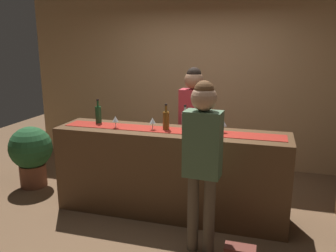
{
  "coord_description": "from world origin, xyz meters",
  "views": [
    {
      "loc": [
        1.04,
        -3.68,
        2.02
      ],
      "look_at": [
        -0.02,
        0.0,
        1.07
      ],
      "focal_mm": 37.1,
      "sensor_mm": 36.0,
      "label": 1
    }
  ],
  "objects_px": {
    "wine_bottle_green": "(98,114)",
    "customer_sipping": "(203,150)",
    "wine_glass_mid_counter": "(224,124)",
    "wine_bottle_clear": "(185,122)",
    "wine_glass_near_customer": "(153,121)",
    "wine_bottle_amber": "(166,120)",
    "wine_glass_far_end": "(115,119)",
    "potted_plant_tall": "(31,152)",
    "bartender": "(193,118)"
  },
  "relations": [
    {
      "from": "wine_glass_far_end",
      "to": "bartender",
      "type": "height_order",
      "value": "bartender"
    },
    {
      "from": "wine_glass_far_end",
      "to": "wine_bottle_green",
      "type": "bearing_deg",
      "value": 151.15
    },
    {
      "from": "wine_bottle_amber",
      "to": "wine_glass_far_end",
      "type": "relative_size",
      "value": 2.1
    },
    {
      "from": "customer_sipping",
      "to": "potted_plant_tall",
      "type": "relative_size",
      "value": 1.94
    },
    {
      "from": "wine_glass_mid_counter",
      "to": "wine_glass_near_customer",
      "type": "bearing_deg",
      "value": -173.32
    },
    {
      "from": "bartender",
      "to": "potted_plant_tall",
      "type": "bearing_deg",
      "value": 12.18
    },
    {
      "from": "wine_bottle_clear",
      "to": "wine_glass_near_customer",
      "type": "xyz_separation_m",
      "value": [
        -0.37,
        -0.03,
        -0.01
      ]
    },
    {
      "from": "wine_bottle_amber",
      "to": "wine_glass_mid_counter",
      "type": "relative_size",
      "value": 2.1
    },
    {
      "from": "customer_sipping",
      "to": "wine_glass_far_end",
      "type": "bearing_deg",
      "value": 156.42
    },
    {
      "from": "wine_bottle_clear",
      "to": "potted_plant_tall",
      "type": "height_order",
      "value": "wine_bottle_clear"
    },
    {
      "from": "wine_bottle_green",
      "to": "customer_sipping",
      "type": "distance_m",
      "value": 1.64
    },
    {
      "from": "customer_sipping",
      "to": "wine_bottle_green",
      "type": "bearing_deg",
      "value": 156.13
    },
    {
      "from": "wine_bottle_green",
      "to": "wine_glass_far_end",
      "type": "distance_m",
      "value": 0.35
    },
    {
      "from": "wine_bottle_clear",
      "to": "wine_bottle_green",
      "type": "distance_m",
      "value": 1.12
    },
    {
      "from": "wine_bottle_amber",
      "to": "customer_sipping",
      "type": "bearing_deg",
      "value": -50.97
    },
    {
      "from": "wine_glass_mid_counter",
      "to": "wine_bottle_amber",
      "type": "bearing_deg",
      "value": -176.03
    },
    {
      "from": "wine_glass_far_end",
      "to": "bartender",
      "type": "bearing_deg",
      "value": 39.94
    },
    {
      "from": "bartender",
      "to": "customer_sipping",
      "type": "relative_size",
      "value": 1.01
    },
    {
      "from": "wine_glass_near_customer",
      "to": "wine_bottle_amber",
      "type": "bearing_deg",
      "value": 18.19
    },
    {
      "from": "customer_sipping",
      "to": "potted_plant_tall",
      "type": "xyz_separation_m",
      "value": [
        -2.59,
        0.89,
        -0.54
      ]
    },
    {
      "from": "wine_glass_mid_counter",
      "to": "wine_bottle_green",
      "type": "bearing_deg",
      "value": 178.69
    },
    {
      "from": "wine_glass_far_end",
      "to": "potted_plant_tall",
      "type": "relative_size",
      "value": 0.17
    },
    {
      "from": "wine_glass_mid_counter",
      "to": "potted_plant_tall",
      "type": "bearing_deg",
      "value": 176.43
    },
    {
      "from": "wine_bottle_green",
      "to": "customer_sipping",
      "type": "height_order",
      "value": "customer_sipping"
    },
    {
      "from": "wine_glass_far_end",
      "to": "wine_glass_mid_counter",
      "type": "bearing_deg",
      "value": 6.1
    },
    {
      "from": "wine_glass_mid_counter",
      "to": "wine_bottle_clear",
      "type": "bearing_deg",
      "value": -171.95
    },
    {
      "from": "wine_glass_far_end",
      "to": "bartender",
      "type": "distance_m",
      "value": 1.03
    },
    {
      "from": "wine_bottle_clear",
      "to": "customer_sipping",
      "type": "relative_size",
      "value": 0.18
    },
    {
      "from": "potted_plant_tall",
      "to": "wine_glass_mid_counter",
      "type": "bearing_deg",
      "value": -3.57
    },
    {
      "from": "wine_bottle_amber",
      "to": "wine_glass_mid_counter",
      "type": "distance_m",
      "value": 0.65
    },
    {
      "from": "wine_glass_near_customer",
      "to": "wine_glass_far_end",
      "type": "height_order",
      "value": "same"
    },
    {
      "from": "wine_glass_near_customer",
      "to": "customer_sipping",
      "type": "bearing_deg",
      "value": -42.18
    },
    {
      "from": "wine_bottle_clear",
      "to": "potted_plant_tall",
      "type": "bearing_deg",
      "value": 174.26
    },
    {
      "from": "wine_glass_near_customer",
      "to": "bartender",
      "type": "relative_size",
      "value": 0.08
    },
    {
      "from": "wine_bottle_green",
      "to": "wine_bottle_amber",
      "type": "bearing_deg",
      "value": -5.14
    },
    {
      "from": "customer_sipping",
      "to": "wine_glass_mid_counter",
      "type": "bearing_deg",
      "value": 86.33
    },
    {
      "from": "wine_glass_near_customer",
      "to": "bartender",
      "type": "height_order",
      "value": "bartender"
    },
    {
      "from": "wine_glass_far_end",
      "to": "bartender",
      "type": "xyz_separation_m",
      "value": [
        0.78,
        0.66,
        -0.08
      ]
    },
    {
      "from": "wine_glass_mid_counter",
      "to": "wine_glass_far_end",
      "type": "height_order",
      "value": "same"
    },
    {
      "from": "wine_bottle_clear",
      "to": "bartender",
      "type": "bearing_deg",
      "value": 92.88
    },
    {
      "from": "wine_glass_far_end",
      "to": "wine_bottle_amber",
      "type": "bearing_deg",
      "value": 8.44
    },
    {
      "from": "wine_glass_mid_counter",
      "to": "customer_sipping",
      "type": "distance_m",
      "value": 0.74
    },
    {
      "from": "wine_glass_mid_counter",
      "to": "customer_sipping",
      "type": "xyz_separation_m",
      "value": [
        -0.1,
        -0.73,
        -0.09
      ]
    },
    {
      "from": "bartender",
      "to": "potted_plant_tall",
      "type": "relative_size",
      "value": 1.97
    },
    {
      "from": "wine_bottle_green",
      "to": "wine_bottle_clear",
      "type": "bearing_deg",
      "value": -4.87
    },
    {
      "from": "wine_bottle_green",
      "to": "wine_glass_mid_counter",
      "type": "relative_size",
      "value": 2.1
    },
    {
      "from": "wine_bottle_amber",
      "to": "wine_glass_far_end",
      "type": "height_order",
      "value": "wine_bottle_amber"
    },
    {
      "from": "potted_plant_tall",
      "to": "customer_sipping",
      "type": "bearing_deg",
      "value": -19.06
    },
    {
      "from": "wine_bottle_clear",
      "to": "customer_sipping",
      "type": "bearing_deg",
      "value": -63.83
    },
    {
      "from": "wine_bottle_amber",
      "to": "wine_glass_far_end",
      "type": "xyz_separation_m",
      "value": [
        -0.59,
        -0.09,
        -0.01
      ]
    }
  ]
}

